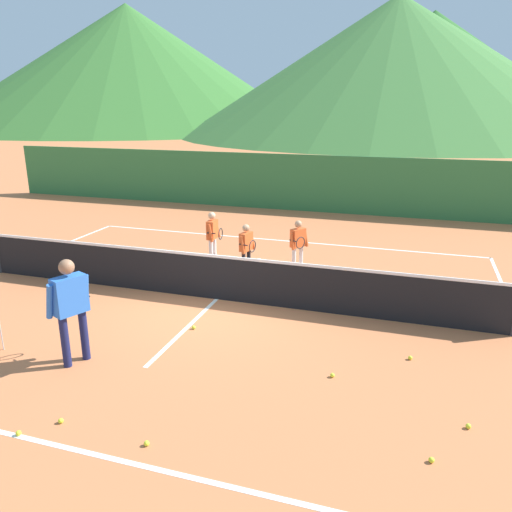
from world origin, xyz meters
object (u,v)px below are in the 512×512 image
object	(u,v)px
tennis_ball_1	(147,443)
tennis_ball_4	(431,460)
tennis_ball_7	(18,433)
instructor	(71,302)
tennis_ball_3	(332,375)
tennis_ball_9	(194,327)
tennis_net	(216,277)
student_0	(213,233)
student_1	(246,245)
tennis_ball_2	(52,285)
student_2	(298,241)
tennis_ball_10	(468,426)
tennis_ball_0	(61,421)
tennis_ball_11	(410,358)

from	to	relation	value
tennis_ball_1	tennis_ball_4	distance (m)	3.36
tennis_ball_7	tennis_ball_4	bearing A→B (deg)	12.17
instructor	tennis_ball_7	distance (m)	2.10
tennis_ball_3	tennis_ball_9	bearing A→B (deg)	161.62
tennis_net	tennis_ball_7	distance (m)	5.01
student_0	student_1	bearing A→B (deg)	-28.44
tennis_ball_1	tennis_ball_3	world-z (taller)	same
student_1	tennis_ball_2	world-z (taller)	student_1
student_0	tennis_ball_7	xyz separation A→B (m)	(0.34, -7.17, -0.77)
tennis_ball_2	tennis_ball_1	bearing A→B (deg)	-41.42
instructor	student_2	xyz separation A→B (m)	(2.32, 5.41, -0.26)
tennis_ball_10	tennis_ball_4	bearing A→B (deg)	-119.44
student_1	tennis_ball_4	bearing A→B (deg)	-53.20
student_0	tennis_ball_1	world-z (taller)	student_0
tennis_ball_9	tennis_ball_0	bearing A→B (deg)	-98.54
tennis_ball_3	tennis_ball_10	bearing A→B (deg)	-21.00
student_1	tennis_ball_4	world-z (taller)	student_1
tennis_ball_0	tennis_ball_11	distance (m)	5.28
student_2	tennis_ball_4	xyz separation A→B (m)	(3.03, -6.15, -0.73)
tennis_ball_1	tennis_ball_7	size ratio (longest dim) A/B	1.00
tennis_ball_2	student_2	bearing A→B (deg)	28.38
student_2	tennis_ball_11	bearing A→B (deg)	-53.55
tennis_ball_1	tennis_ball_11	xyz separation A→B (m)	(2.98, 3.18, 0.00)
tennis_net	tennis_ball_1	xyz separation A→B (m)	(0.96, -4.64, -0.47)
tennis_net	tennis_ball_4	distance (m)	5.77
student_2	tennis_ball_7	distance (m)	7.47
student_0	tennis_ball_2	size ratio (longest dim) A/B	19.73
tennis_ball_1	tennis_ball_10	xyz separation A→B (m)	(3.73, 1.55, 0.00)
student_0	tennis_ball_9	world-z (taller)	student_0
tennis_ball_10	student_0	bearing A→B (deg)	136.94
student_1	tennis_ball_0	xyz separation A→B (m)	(-0.43, -6.20, -0.72)
instructor	tennis_ball_4	bearing A→B (deg)	-7.85
instructor	student_2	distance (m)	5.89
student_1	student_2	distance (m)	1.26
tennis_ball_4	tennis_ball_2	bearing A→B (deg)	156.74
tennis_ball_10	tennis_ball_11	distance (m)	1.80
student_1	tennis_ball_10	bearing A→B (deg)	-45.81
tennis_ball_7	tennis_ball_9	distance (m)	3.56
student_0	tennis_ball_0	distance (m)	6.87
tennis_ball_0	tennis_ball_9	world-z (taller)	same
tennis_net	tennis_ball_9	xyz separation A→B (m)	(0.14, -1.48, -0.47)
tennis_ball_1	tennis_ball_9	distance (m)	3.26
tennis_ball_1	tennis_ball_7	world-z (taller)	same
tennis_net	tennis_ball_9	world-z (taller)	tennis_net
tennis_net	instructor	xyz separation A→B (m)	(-1.12, -3.15, 0.53)
student_0	tennis_ball_9	distance (m)	3.95
tennis_net	tennis_ball_0	xyz separation A→B (m)	(-0.32, -4.57, -0.47)
student_1	instructor	bearing A→B (deg)	-104.40
tennis_ball_1	tennis_net	bearing A→B (deg)	101.73
instructor	tennis_ball_0	xyz separation A→B (m)	(0.80, -1.42, -1.00)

